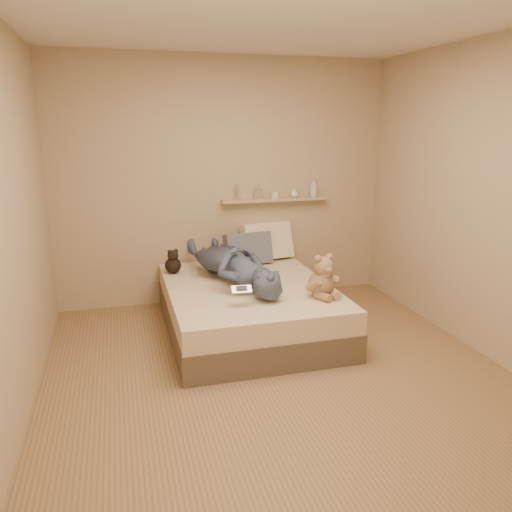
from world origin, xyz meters
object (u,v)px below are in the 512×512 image
object	(u,v)px
game_console	(242,289)
dark_plush	(173,263)
wall_shelf	(275,200)
pillow_cream	(267,242)
pillow_grey	(248,249)
bed	(248,307)
teddy_bear	(323,279)
person	(233,263)

from	to	relation	value
game_console	dark_plush	bearing A→B (deg)	111.59
wall_shelf	pillow_cream	bearing A→B (deg)	-145.55
pillow_grey	pillow_cream	bearing A→B (deg)	29.01
game_console	dark_plush	world-z (taller)	dark_plush
bed	game_console	size ratio (longest dim) A/B	10.97
teddy_bear	person	world-z (taller)	teddy_bear
person	teddy_bear	bearing A→B (deg)	122.39
dark_plush	person	distance (m)	0.68
game_console	pillow_cream	bearing A→B (deg)	65.32
teddy_bear	dark_plush	world-z (taller)	teddy_bear
game_console	pillow_cream	distance (m)	1.51
dark_plush	bed	bearing A→B (deg)	-41.68
dark_plush	wall_shelf	size ratio (longest dim) A/B	0.21
teddy_bear	dark_plush	xyz separation A→B (m)	(-1.17, 1.06, -0.05)
game_console	person	size ratio (longest dim) A/B	0.12
game_console	teddy_bear	distance (m)	0.74
pillow_grey	person	size ratio (longest dim) A/B	0.33
teddy_bear	dark_plush	distance (m)	1.58
bed	pillow_cream	distance (m)	1.03
teddy_bear	dark_plush	size ratio (longest dim) A/B	1.54
game_console	pillow_grey	distance (m)	1.29
wall_shelf	pillow_grey	bearing A→B (deg)	-149.22
game_console	wall_shelf	xyz separation A→B (m)	(0.74, 1.45, 0.50)
person	wall_shelf	bearing A→B (deg)	-144.13
pillow_cream	person	size ratio (longest dim) A/B	0.37
person	wall_shelf	size ratio (longest dim) A/B	1.25
bed	pillow_grey	distance (m)	0.82
dark_plush	pillow_cream	bearing A→B (deg)	14.12
game_console	person	bearing A→B (deg)	83.03
game_console	pillow_grey	xyz separation A→B (m)	(0.38, 1.23, 0.02)
pillow_cream	person	world-z (taller)	pillow_cream
game_console	wall_shelf	world-z (taller)	wall_shelf
pillow_grey	person	distance (m)	0.63
dark_plush	wall_shelf	xyz separation A→B (m)	(1.18, 0.35, 0.54)
dark_plush	wall_shelf	bearing A→B (deg)	16.38
pillow_cream	person	distance (m)	0.88
teddy_bear	person	distance (m)	0.91
game_console	pillow_cream	xyz separation A→B (m)	(0.63, 1.37, 0.05)
bed	teddy_bear	xyz separation A→B (m)	(0.54, -0.49, 0.38)
bed	wall_shelf	world-z (taller)	wall_shelf
pillow_cream	person	xyz separation A→B (m)	(-0.55, -0.69, -0.02)
pillow_grey	person	world-z (taller)	person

